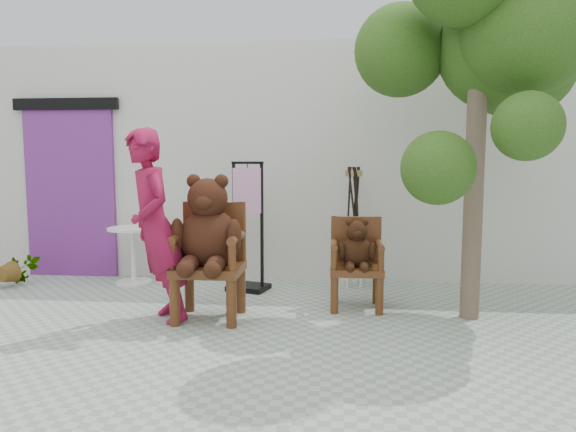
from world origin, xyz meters
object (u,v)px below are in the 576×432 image
Objects in this scene: tree at (499,40)px; person at (156,227)px; chair_small at (356,254)px; chair_big at (209,238)px; cafe_table at (133,248)px; display_stand at (248,241)px; stool_bucket at (353,234)px.

person is at bearing -170.50° from tree.
chair_big is at bearing -160.33° from chair_small.
cafe_table is 0.47× the size of display_stand.
tree is at bearing 62.41° from person.
display_stand is at bearing -7.26° from cafe_table.
chair_small is 2.02m from person.
chair_big is at bearing -134.87° from stool_bucket.
person reaches higher than stool_bucket.
stool_bucket is (1.23, 0.28, 0.06)m from display_stand.
cafe_table is at bearing 166.91° from tree.
chair_small is 0.64× the size of stool_bucket.
chair_small is 2.84m from cafe_table.
tree is at bearing 8.14° from chair_big.
person is 2.45m from stool_bucket.
cafe_table is at bearing -177.98° from stool_bucket.
cafe_table is (-1.29, 1.32, -0.35)m from chair_big.
display_stand is 3.36m from tree.
chair_small is 1.33× the size of cafe_table.
chair_small is at bearing 19.67° from chair_big.
cafe_table is at bearing 134.35° from chair_big.
chair_big is 0.77× the size of person.
chair_small is at bearing -89.32° from stool_bucket.
person reaches higher than chair_big.
person is at bearing -160.88° from chair_small.
chair_big is 1.49× the size of chair_small.
display_stand is 1.04× the size of stool_bucket.
chair_big reaches higher than cafe_table.
stool_bucket is (2.71, 0.10, 0.20)m from cafe_table.
person is at bearing -140.13° from stool_bucket.
person is 1.20× the size of display_stand.
person is 1.75m from cafe_table.
chair_big is 0.38× the size of tree.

